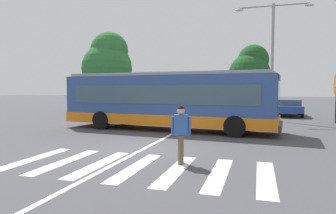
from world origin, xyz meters
TOP-DOWN VIEW (x-y plane):
  - ground_plane at (0.00, 0.00)m, footprint 160.00×160.00m
  - city_transit_bus at (-0.61, 5.09)m, footprint 11.71×3.65m
  - pedestrian_crossing_street at (1.93, -1.84)m, footprint 0.57×0.38m
  - parked_car_charcoal at (-4.18, 15.80)m, footprint 2.27×4.66m
  - parked_car_silver at (-1.58, 16.03)m, footprint 2.04×4.59m
  - parked_car_red at (1.19, 15.78)m, footprint 2.16×4.63m
  - parked_car_champagne at (3.97, 16.11)m, footprint 2.27×4.66m
  - parked_car_blue at (6.52, 15.82)m, footprint 2.03×4.58m
  - twin_arm_street_lamp at (4.96, 11.71)m, footprint 5.14×0.32m
  - background_tree_left at (-9.19, 14.59)m, footprint 4.58×4.58m
  - background_tree_right at (3.29, 20.14)m, footprint 4.00×4.00m
  - crosswalk_painted_stripes at (0.82, -2.62)m, footprint 7.43×3.27m
  - lane_center_line at (0.08, 2.00)m, footprint 0.16×24.00m

SIDE VIEW (x-z plane):
  - ground_plane at x=0.00m, z-range 0.00..0.00m
  - lane_center_line at x=0.08m, z-range 0.00..0.01m
  - crosswalk_painted_stripes at x=0.82m, z-range 0.00..0.01m
  - parked_car_charcoal at x=-4.18m, z-range 0.09..1.44m
  - parked_car_silver at x=-1.58m, z-range 0.09..1.44m
  - parked_car_red at x=1.19m, z-range 0.09..1.44m
  - parked_car_champagne at x=3.97m, z-range 0.09..1.44m
  - parked_car_blue at x=6.52m, z-range 0.09..1.44m
  - pedestrian_crossing_street at x=1.93m, z-range 0.11..1.83m
  - city_transit_bus at x=-0.61m, z-range 0.06..3.12m
  - background_tree_right at x=3.29m, z-range 0.77..7.30m
  - background_tree_left at x=-9.19m, z-range 0.86..8.28m
  - twin_arm_street_lamp at x=4.96m, z-range 1.04..9.07m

